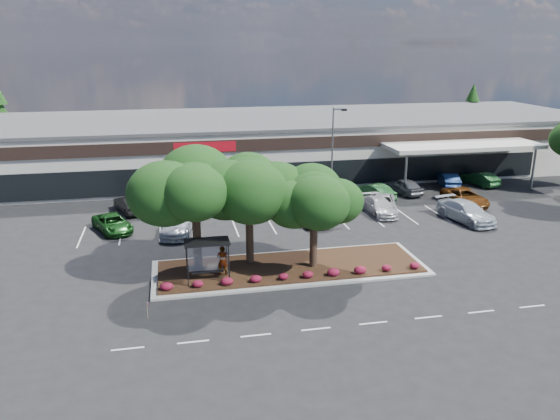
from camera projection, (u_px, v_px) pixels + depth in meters
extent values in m
plane|color=black|center=(337.00, 292.00, 32.90)|extent=(160.00, 160.00, 0.00)
cube|color=silver|center=(251.00, 145.00, 63.86)|extent=(80.00, 20.00, 6.00)
cube|color=#4C4D4F|center=(250.00, 118.00, 62.95)|extent=(80.40, 20.40, 0.30)
cube|color=black|center=(266.00, 145.00, 53.92)|extent=(80.00, 0.25, 1.20)
cube|color=black|center=(266.00, 176.00, 54.86)|extent=(60.00, 0.18, 2.60)
cube|color=red|center=(205.00, 147.00, 52.70)|extent=(6.00, 0.12, 1.00)
cube|color=silver|center=(463.00, 146.00, 55.61)|extent=(16.00, 5.00, 0.40)
cylinder|color=slate|center=(406.00, 175.00, 53.06)|extent=(0.24, 0.24, 4.20)
cylinder|color=slate|center=(533.00, 169.00, 55.76)|extent=(0.24, 0.24, 4.20)
cube|color=#ACACA6|center=(290.00, 268.00, 36.24)|extent=(18.00, 6.00, 0.15)
cube|color=#422717|center=(290.00, 267.00, 36.20)|extent=(17.20, 5.20, 0.12)
cube|color=silver|center=(128.00, 349.00, 26.84)|extent=(1.60, 0.12, 0.01)
cube|color=silver|center=(193.00, 342.00, 27.46)|extent=(1.60, 0.12, 0.01)
cube|color=silver|center=(256.00, 335.00, 28.07)|extent=(1.60, 0.12, 0.01)
cube|color=silver|center=(316.00, 329.00, 28.69)|extent=(1.60, 0.12, 0.01)
cube|color=silver|center=(373.00, 323.00, 29.31)|extent=(1.60, 0.12, 0.01)
cube|color=silver|center=(428.00, 317.00, 29.93)|extent=(1.60, 0.12, 0.01)
cube|color=silver|center=(481.00, 312.00, 30.54)|extent=(1.60, 0.12, 0.01)
cube|color=silver|center=(532.00, 306.00, 31.16)|extent=(1.60, 0.12, 0.01)
cube|color=silver|center=(81.00, 237.00, 42.36)|extent=(0.12, 5.00, 0.01)
cube|color=silver|center=(121.00, 234.00, 42.94)|extent=(0.12, 5.00, 0.01)
cube|color=silver|center=(160.00, 232.00, 43.52)|extent=(0.12, 5.00, 0.01)
cube|color=silver|center=(198.00, 229.00, 44.10)|extent=(0.12, 5.00, 0.01)
cube|color=silver|center=(235.00, 227.00, 44.67)|extent=(0.12, 5.00, 0.01)
cube|color=silver|center=(271.00, 224.00, 45.25)|extent=(0.12, 5.00, 0.01)
cube|color=silver|center=(306.00, 222.00, 45.83)|extent=(0.12, 5.00, 0.01)
cube|color=silver|center=(340.00, 220.00, 46.41)|extent=(0.12, 5.00, 0.01)
cube|color=silver|center=(373.00, 218.00, 46.99)|extent=(0.12, 5.00, 0.01)
cube|color=silver|center=(406.00, 216.00, 47.57)|extent=(0.12, 5.00, 0.01)
cube|color=silver|center=(438.00, 213.00, 48.15)|extent=(0.12, 5.00, 0.01)
cube|color=silver|center=(468.00, 211.00, 48.73)|extent=(0.12, 5.00, 0.01)
cylinder|color=black|center=(187.00, 259.00, 34.00)|extent=(0.08, 0.08, 2.50)
cylinder|color=black|center=(227.00, 256.00, 34.48)|extent=(0.08, 0.08, 2.50)
cylinder|color=black|center=(188.00, 267.00, 32.78)|extent=(0.08, 0.08, 2.50)
cylinder|color=black|center=(229.00, 264.00, 33.27)|extent=(0.08, 0.08, 2.50)
cube|color=black|center=(207.00, 242.00, 33.26)|extent=(2.75, 1.55, 0.10)
cube|color=silver|center=(207.00, 256.00, 34.21)|extent=(2.30, 0.03, 2.00)
cube|color=black|center=(208.00, 272.00, 34.10)|extent=(2.00, 0.35, 0.06)
cone|color=#0E3C10|center=(1.00, 121.00, 68.72)|extent=(4.40, 4.40, 10.00)
cone|color=#0E3C10|center=(471.00, 114.00, 79.35)|extent=(3.96, 3.96, 9.00)
imported|color=#594C47|center=(222.00, 261.00, 34.52)|extent=(0.75, 0.53, 1.94)
cube|color=#ACACA6|center=(331.00, 206.00, 49.65)|extent=(0.50, 0.50, 0.40)
cylinder|color=slate|center=(332.00, 157.00, 48.32)|extent=(0.14, 0.14, 8.69)
cube|color=slate|center=(338.00, 109.00, 47.21)|extent=(0.91, 0.29, 0.14)
cube|color=black|center=(344.00, 110.00, 47.36)|extent=(0.47, 0.34, 0.18)
cube|color=tan|center=(147.00, 310.00, 29.68)|extent=(0.03, 0.03, 0.97)
cube|color=#ED3E95|center=(148.00, 303.00, 29.57)|extent=(0.02, 0.14, 0.18)
imported|color=#144A15|center=(113.00, 223.00, 43.42)|extent=(3.89, 5.23, 1.32)
imported|color=maroon|center=(189.00, 212.00, 46.09)|extent=(2.89, 4.49, 1.42)
imported|color=#B3B9C0|center=(178.00, 224.00, 42.92)|extent=(3.08, 5.63, 1.55)
imported|color=maroon|center=(312.00, 215.00, 45.50)|extent=(3.08, 5.27, 1.38)
imported|color=silver|center=(379.00, 206.00, 47.79)|extent=(2.07, 4.91, 1.42)
imported|color=#BABABA|center=(383.00, 203.00, 48.88)|extent=(3.86, 5.47, 1.38)
imported|color=brown|center=(465.00, 197.00, 50.51)|extent=(2.73, 5.52, 1.51)
imported|color=silver|center=(466.00, 212.00, 45.85)|extent=(3.56, 6.13, 1.67)
imported|color=black|center=(129.00, 204.00, 48.21)|extent=(3.11, 4.81, 1.50)
imported|color=white|center=(165.00, 195.00, 51.50)|extent=(2.95, 4.22, 1.33)
imported|color=#19511A|center=(231.00, 198.00, 50.29)|extent=(3.54, 5.28, 1.42)
imported|color=black|center=(239.00, 191.00, 52.76)|extent=(3.60, 5.30, 1.35)
imported|color=navy|center=(313.00, 197.00, 50.54)|extent=(3.16, 4.63, 1.46)
imported|color=#1F5325|center=(373.00, 192.00, 52.17)|extent=(3.33, 5.05, 1.57)
imported|color=slate|center=(404.00, 186.00, 54.29)|extent=(2.72, 4.88, 1.57)
imported|color=navy|center=(448.00, 180.00, 56.89)|extent=(2.73, 4.86, 1.52)
imported|color=#1B4D21|center=(480.00, 179.00, 57.54)|extent=(2.57, 4.68, 1.46)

